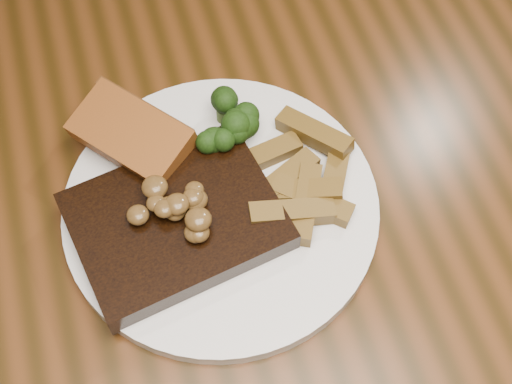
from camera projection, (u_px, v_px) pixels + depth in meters
dining_table at (261, 242)px, 0.78m from camera, size 1.60×0.90×0.75m
plate at (221, 209)px, 0.69m from camera, size 0.35×0.35×0.01m
steak at (176, 222)px, 0.66m from camera, size 0.21×0.17×0.03m
steak_bone at (194, 285)px, 0.64m from camera, size 0.14×0.04×0.02m
mushroom_pile at (173, 205)px, 0.64m from camera, size 0.07×0.07×0.03m
garlic_bread at (135, 146)px, 0.71m from camera, size 0.12×0.13×0.03m
potato_wedges at (305, 180)px, 0.69m from camera, size 0.10×0.10×0.02m
broccoli_cluster at (241, 130)px, 0.71m from camera, size 0.08×0.08×0.04m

